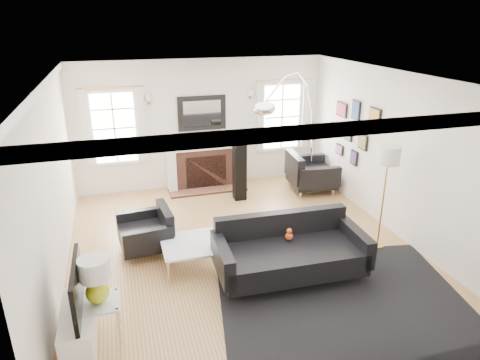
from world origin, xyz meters
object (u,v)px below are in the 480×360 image
object	(u,v)px
armchair_right	(309,174)
gourd_lamp	(96,277)
fireplace	(205,164)
armchair_left	(148,232)
arc_floor_lamp	(291,135)
sofa	(289,251)
coffee_table	(190,245)

from	to	relation	value
armchair_right	gourd_lamp	bearing A→B (deg)	-140.53
fireplace	gourd_lamp	bearing A→B (deg)	-116.49
armchair_right	armchair_left	bearing A→B (deg)	-155.44
armchair_right	arc_floor_lamp	size ratio (longest dim) A/B	0.41
fireplace	arc_floor_lamp	distance (m)	2.23
sofa	armchair_right	xyz separation A→B (m)	(1.69, 2.93, 0.01)
armchair_left	fireplace	bearing A→B (deg)	59.38
sofa	armchair_right	world-z (taller)	sofa
arc_floor_lamp	fireplace	bearing A→B (deg)	133.79
armchair_left	coffee_table	xyz separation A→B (m)	(0.57, -0.63, 0.01)
arc_floor_lamp	armchair_right	bearing A→B (deg)	39.85
armchair_left	armchair_right	bearing A→B (deg)	24.56
fireplace	armchair_right	world-z (taller)	fireplace
armchair_left	arc_floor_lamp	size ratio (longest dim) A/B	0.35
gourd_lamp	armchair_right	bearing A→B (deg)	39.47
armchair_left	coffee_table	world-z (taller)	armchair_left
fireplace	sofa	bearing A→B (deg)	-83.33
fireplace	armchair_right	size ratio (longest dim) A/B	1.51
sofa	arc_floor_lamp	xyz separation A→B (m)	(0.96, 2.32, 1.10)
armchair_right	coffee_table	xyz separation A→B (m)	(-3.03, -2.28, -0.04)
fireplace	coffee_table	size ratio (longest dim) A/B	1.98
fireplace	sofa	xyz separation A→B (m)	(0.44, -3.78, -0.15)
fireplace	sofa	world-z (taller)	fireplace
coffee_table	gourd_lamp	bearing A→B (deg)	-135.21
sofa	armchair_left	size ratio (longest dim) A/B	2.29
sofa	armchair_right	size ratio (longest dim) A/B	1.97
sofa	armchair_left	world-z (taller)	sofa
fireplace	armchair_left	bearing A→B (deg)	-120.62
armchair_right	arc_floor_lamp	xyz separation A→B (m)	(-0.73, -0.61, 1.09)
fireplace	coffee_table	bearing A→B (deg)	-106.13
fireplace	armchair_left	xyz separation A→B (m)	(-1.48, -2.50, -0.21)
fireplace	armchair_right	xyz separation A→B (m)	(2.13, -0.85, -0.15)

